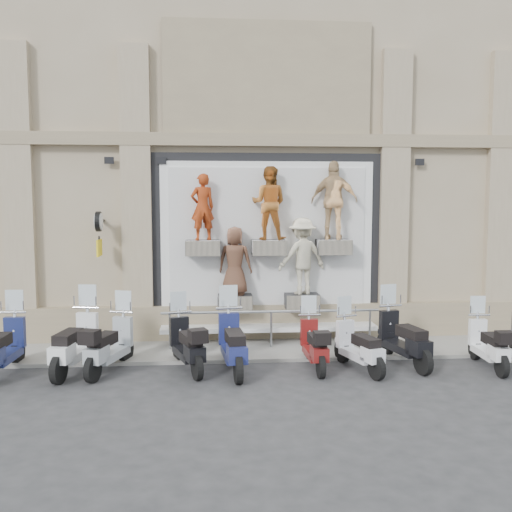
% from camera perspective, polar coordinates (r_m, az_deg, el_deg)
% --- Properties ---
extents(ground, '(90.00, 90.00, 0.00)m').
position_cam_1_polar(ground, '(11.35, 2.61, -12.02)').
color(ground, '#2B2B2D').
rests_on(ground, ground).
extents(sidewalk, '(16.00, 2.20, 0.08)m').
position_cam_1_polar(sidewalk, '(13.34, 1.48, -9.12)').
color(sidewalk, gray).
rests_on(sidewalk, ground).
extents(building, '(14.00, 8.60, 12.00)m').
position_cam_1_polar(building, '(17.96, -0.15, 13.85)').
color(building, tan).
rests_on(building, ground).
extents(shop_vitrine, '(5.60, 0.99, 4.30)m').
position_cam_1_polar(shop_vitrine, '(13.59, 1.89, 1.36)').
color(shop_vitrine, black).
rests_on(shop_vitrine, ground).
extents(guard_rail, '(5.06, 0.10, 0.93)m').
position_cam_1_polar(guard_rail, '(13.15, 1.53, -7.44)').
color(guard_rail, '#9EA0A5').
rests_on(guard_rail, ground).
extents(clock_sign_bracket, '(0.10, 0.80, 1.02)m').
position_cam_1_polar(clock_sign_bracket, '(13.45, -15.44, 2.72)').
color(clock_sign_bracket, black).
rests_on(clock_sign_bracket, ground).
extents(scooter_a, '(0.64, 1.98, 1.59)m').
position_cam_1_polar(scooter_a, '(12.34, -23.96, -7.24)').
color(scooter_a, '#161E4F').
rests_on(scooter_a, ground).
extents(scooter_b, '(0.98, 2.14, 1.67)m').
position_cam_1_polar(scooter_b, '(12.01, -17.67, -7.16)').
color(scooter_b, white).
rests_on(scooter_b, ground).
extents(scooter_c, '(1.11, 1.99, 1.55)m').
position_cam_1_polar(scooter_c, '(11.85, -14.43, -7.54)').
color(scooter_c, '#939AA0').
rests_on(scooter_c, ground).
extents(scooter_d, '(1.11, 1.95, 1.52)m').
position_cam_1_polar(scooter_d, '(11.67, -6.94, -7.68)').
color(scooter_d, black).
rests_on(scooter_d, ground).
extents(scooter_e, '(0.79, 2.09, 1.66)m').
position_cam_1_polar(scooter_e, '(11.47, -2.34, -7.53)').
color(scooter_e, navy).
rests_on(scooter_e, ground).
extents(scooter_f, '(0.56, 1.76, 1.42)m').
position_cam_1_polar(scooter_f, '(11.76, 5.84, -7.83)').
color(scooter_f, maroon).
rests_on(scooter_f, ground).
extents(scooter_g, '(1.02, 1.84, 1.43)m').
position_cam_1_polar(scooter_g, '(11.74, 10.25, -7.87)').
color(scooter_g, silver).
rests_on(scooter_g, ground).
extents(scooter_h, '(1.00, 2.06, 1.61)m').
position_cam_1_polar(scooter_h, '(12.33, 14.57, -6.89)').
color(scooter_h, black).
rests_on(scooter_h, ground).
extents(scooter_i, '(0.58, 1.75, 1.41)m').
position_cam_1_polar(scooter_i, '(12.67, 22.23, -7.28)').
color(scooter_i, white).
rests_on(scooter_i, ground).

